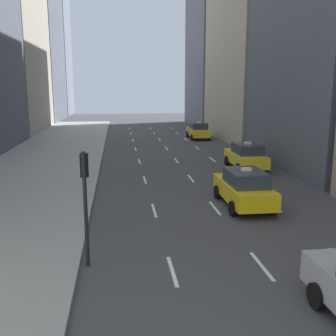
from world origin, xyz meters
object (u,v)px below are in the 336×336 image
object	(u,v)px
taxi_third	(198,131)
traffic_light_pole	(85,190)
taxi_lead	(246,156)
taxi_second	(244,188)

from	to	relation	value
taxi_third	traffic_light_pole	world-z (taller)	traffic_light_pole
taxi_lead	taxi_third	world-z (taller)	same
traffic_light_pole	taxi_second	bearing A→B (deg)	38.25
taxi_third	taxi_lead	bearing A→B (deg)	-90.00
taxi_second	traffic_light_pole	distance (m)	8.73
taxi_lead	taxi_second	size ratio (longest dim) A/B	1.00
traffic_light_pole	taxi_third	bearing A→B (deg)	72.10
taxi_third	traffic_light_pole	bearing A→B (deg)	-107.90
taxi_second	taxi_third	xyz separation A→B (m)	(2.80, 24.24, 0.00)
taxi_second	taxi_third	distance (m)	24.40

